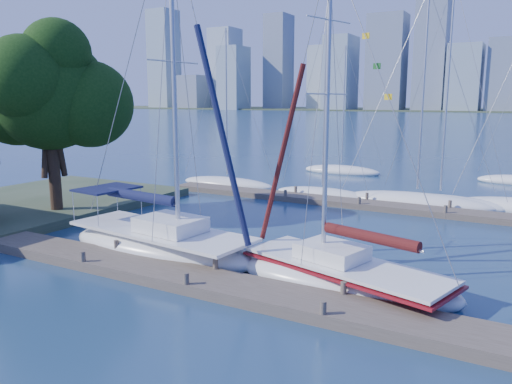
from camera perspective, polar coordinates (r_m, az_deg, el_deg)
The scene contains 11 objects.
ground at distance 18.37m, azimuth -6.21°, elevation -10.70°, with size 700.00×700.00×0.00m, color navy.
near_dock at distance 18.30m, azimuth -6.23°, elevation -10.12°, with size 26.00×2.00×0.40m, color #4E4339.
far_dock at distance 31.64m, azimuth 13.85°, elevation -1.56°, with size 30.00×1.80×0.36m, color #4E4339.
tree at distance 29.88m, azimuth -22.64°, elevation 10.75°, with size 8.41×7.65×10.78m.
sailboat_navy at distance 21.96m, azimuth -10.93°, elevation -4.40°, with size 9.79×4.16×14.48m.
sailboat_maroon at distance 18.08m, azimuth 10.07°, elevation -7.97°, with size 8.57×4.78×12.19m.
bg_boat_0 at distance 38.79m, azimuth -3.30°, elevation 1.01°, with size 8.00×2.14×12.14m.
bg_boat_1 at distance 34.74m, azimuth 7.59°, elevation -0.19°, with size 7.10×3.23×12.30m.
bg_boat_2 at distance 33.23m, azimuth 17.89°, elevation -1.03°, with size 9.61×6.06×13.45m.
bg_boat_3 at distance 33.43m, azimuth 20.26°, elevation -1.12°, with size 8.45×4.93×13.98m.
bg_boat_6 at distance 46.28m, azimuth 9.77°, elevation 2.44°, with size 7.35×3.19×11.64m.
Camera 1 is at (9.98, -13.93, 6.63)m, focal length 35.00 mm.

